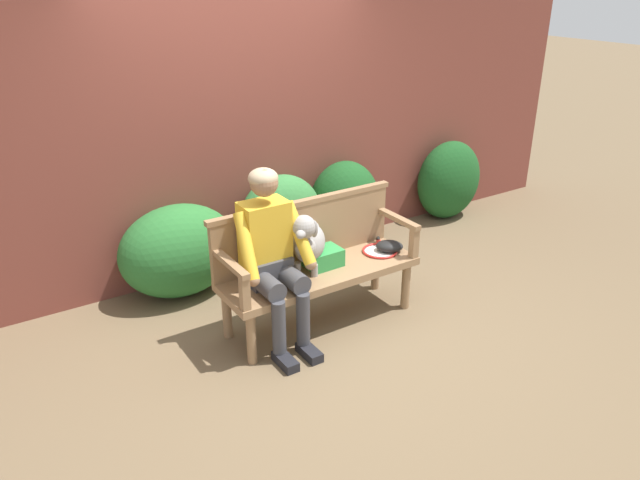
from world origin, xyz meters
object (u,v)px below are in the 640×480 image
object	(u,v)px
sports_bag	(323,258)
tennis_racket	(380,250)
dog_on_bench	(308,241)
person_seated	(271,252)
garden_bench	(320,277)
baseball_glove	(389,246)

from	to	relation	value
sports_bag	tennis_racket	bearing A→B (deg)	-2.55
dog_on_bench	tennis_racket	world-z (taller)	dog_on_bench
dog_on_bench	person_seated	bearing A→B (deg)	-172.31
garden_bench	dog_on_bench	world-z (taller)	dog_on_bench
garden_bench	baseball_glove	world-z (taller)	baseball_glove
person_seated	sports_bag	distance (m)	0.53
person_seated	tennis_racket	bearing A→B (deg)	1.90
person_seated	sports_bag	xyz separation A→B (m)	(0.48, 0.06, -0.20)
baseball_glove	sports_bag	size ratio (longest dim) A/B	0.79
person_seated	garden_bench	bearing A→B (deg)	2.16
tennis_racket	sports_bag	bearing A→B (deg)	177.45
garden_bench	person_seated	xyz separation A→B (m)	(-0.43, -0.02, 0.33)
dog_on_bench	sports_bag	distance (m)	0.23
tennis_racket	sports_bag	xyz separation A→B (m)	(-0.54, 0.02, 0.06)
dog_on_bench	baseball_glove	xyz separation A→B (m)	(0.75, -0.06, -0.21)
tennis_racket	baseball_glove	distance (m)	0.08
person_seated	dog_on_bench	world-z (taller)	person_seated
garden_bench	person_seated	bearing A→B (deg)	-177.84
tennis_racket	person_seated	bearing A→B (deg)	-178.10
dog_on_bench	tennis_racket	distance (m)	0.73
sports_bag	baseball_glove	bearing A→B (deg)	-7.03
person_seated	sports_bag	size ratio (longest dim) A/B	4.76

